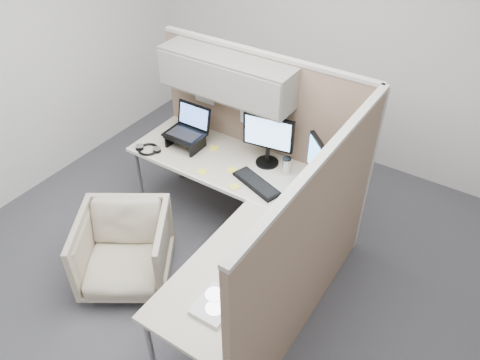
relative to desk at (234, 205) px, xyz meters
The scene contains 20 objects.
ground 0.71m from the desk, 134.71° to the right, with size 4.50×4.50×0.00m, color #3C3C41.
partition_back 0.88m from the desk, 115.90° to the left, with size 2.00×0.36×1.63m.
partition_right 0.81m from the desk, 13.96° to the right, with size 0.07×2.03×1.63m.
desk is the anchor object (origin of this frame).
office_chair 0.96m from the desk, 137.74° to the right, with size 0.70×0.66×0.72m, color #B9AF93.
monitor_left 0.66m from the desk, 93.94° to the left, with size 0.44×0.20×0.47m.
monitor_right 0.73m from the desk, 40.73° to the left, with size 0.34×0.33×0.47m.
laptop_station 0.91m from the desk, 151.89° to the left, with size 0.35×0.30×0.36m.
keyboard 0.28m from the desk, 81.26° to the left, with size 0.46×0.15×0.02m, color black.
mouse 0.38m from the desk, 30.17° to the left, with size 0.10×0.06×0.03m, color black.
travel_mug 0.58m from the desk, 72.91° to the left, with size 0.07×0.07×0.16m.
soda_can_green 0.61m from the desk, 19.29° to the left, with size 0.07×0.07×0.12m, color #1E3FA5.
soda_can_silver 0.58m from the desk, 36.77° to the left, with size 0.07×0.07×0.12m, color black.
sticky_note_a 0.47m from the desk, 159.13° to the left, with size 0.08×0.08×0.01m, color yellow.
sticky_note_c 0.75m from the desk, 137.60° to the left, with size 0.08×0.08×0.01m, color yellow.
sticky_note_d 0.40m from the desk, 126.10° to the left, with size 0.08×0.08×0.01m, color yellow.
sticky_note_b 0.18m from the desk, 122.97° to the left, with size 0.08×0.08×0.01m, color yellow.
headphones 1.04m from the desk, behind, with size 0.24×0.24×0.03m.
paper_stack 0.99m from the desk, 62.97° to the right, with size 0.22×0.28×0.03m.
desk_clock 0.60m from the desk, 39.67° to the right, with size 0.06×0.09×0.09m.
Camera 1 is at (1.68, -2.15, 3.14)m, focal length 35.00 mm.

